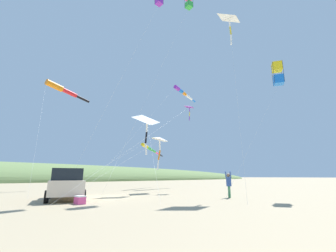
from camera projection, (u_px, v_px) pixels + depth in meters
The scene contains 14 objects.
ground_plane at pixel (104, 197), 14.95m from camera, with size 600.00×600.00×0.00m, color tan.
parked_car at pixel (66, 184), 13.45m from camera, with size 4.66×3.08×1.85m.
cooler_box at pixel (80, 200), 11.33m from camera, with size 0.62×0.42×0.42m.
person_adult_flyer at pixel (229, 183), 14.83m from camera, with size 0.56×0.62×1.75m.
person_child_green_jacket at pixel (77, 183), 18.06m from camera, with size 0.54×0.48×1.54m.
kite_delta_purple_drifting at pixel (189, 107), 22.52m from camera, with size 3.75×14.05×8.53m.
kite_box_blue_topmost at pixel (278, 74), 17.07m from camera, with size 3.18×4.60×10.11m.
kite_windsock_red_high_left at pixel (150, 149), 27.33m from camera, with size 3.24×14.78×5.18m.
kite_delta_teal_far_right at pixel (147, 120), 18.55m from camera, with size 6.23×4.37×6.69m.
kite_windsock_checkered_midright at pixel (183, 93), 32.38m from camera, with size 4.17×18.87×13.98m.
kite_delta_small_distant at pixel (229, 18), 20.36m from camera, with size 4.06×6.49×16.23m.
kite_delta_magenta_far_left at pixel (160, 140), 20.64m from camera, with size 2.34×10.04×5.13m.
kite_box_green_low_center at pixel (189, 1), 22.95m from camera, with size 2.26×7.93×20.09m.
kite_windsock_long_streamer_right at pixel (63, 89), 25.27m from camera, with size 9.30×7.40×11.74m.
Camera 1 is at (14.36, -7.63, 1.40)m, focal length 23.45 mm.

